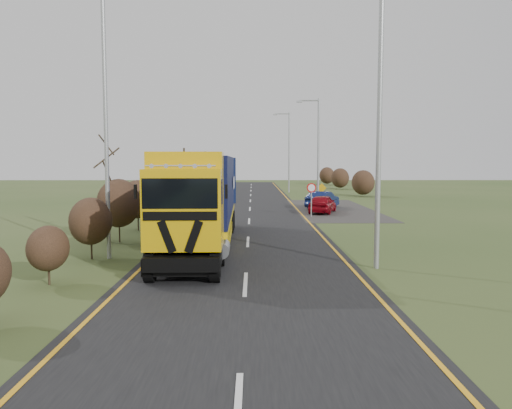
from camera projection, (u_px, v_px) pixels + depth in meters
The scene contains 14 objects.
ground at pixel (247, 259), 19.31m from camera, with size 160.00×160.00×0.00m, color #35491F.
road at pixel (249, 225), 29.27m from camera, with size 8.00×120.00×0.02m, color black.
layby at pixel (332, 209), 39.27m from camera, with size 6.00×18.00×0.02m, color #302D2B.
lane_markings at pixel (249, 226), 28.96m from camera, with size 7.52×116.00×0.01m.
hedgerow at pixel (138, 201), 26.99m from camera, with size 2.24×102.04×6.05m.
lorry at pixel (203, 194), 22.01m from camera, with size 2.86×14.69×4.08m.
car_red_hatchback at pixel (322, 204), 36.23m from camera, with size 1.57×3.91×1.33m, color maroon.
car_blue_sedan at pixel (323, 200), 39.76m from camera, with size 1.44×4.14×1.36m, color #0B153E.
streetlight_near at pixel (376, 109), 17.15m from camera, with size 2.13×0.20×10.07m.
streetlight_mid at pixel (317, 149), 39.47m from camera, with size 1.85×0.18×8.68m.
streetlight_far at pixel (288, 148), 59.82m from camera, with size 2.03×0.19×9.57m.
left_pole at pixel (106, 122), 18.99m from camera, with size 0.16×0.16×10.54m, color #9A9D9F.
speed_sign at pixel (311, 193), 33.70m from camera, with size 0.63×0.10×2.30m.
warning_board at pixel (322, 193), 40.27m from camera, with size 0.76×0.11×2.00m.
Camera 1 is at (0.23, -19.05, 3.79)m, focal length 35.00 mm.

